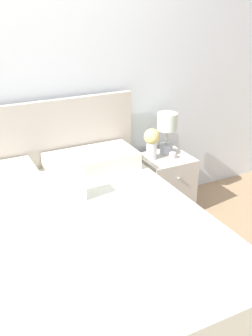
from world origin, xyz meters
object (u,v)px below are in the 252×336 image
object	(u,v)px
flower_vase	(152,141)
teacup	(172,156)
nightstand	(165,184)
bed	(74,257)
table_lamp	(167,127)

from	to	relation	value
flower_vase	teacup	xyz separation A→B (m)	(0.16, -0.08, -0.14)
nightstand	flower_vase	distance (m)	0.45
bed	nightstand	world-z (taller)	bed
nightstand	teacup	xyz separation A→B (m)	(0.03, -0.05, 0.28)
bed	table_lamp	distance (m)	1.46
nightstand	flower_vase	xyz separation A→B (m)	(-0.13, 0.03, 0.43)
nightstand	teacup	distance (m)	0.29
bed	flower_vase	world-z (taller)	bed
bed	flower_vase	bearing A→B (deg)	36.19
bed	nightstand	distance (m)	1.30
table_lamp	flower_vase	world-z (taller)	table_lamp
bed	flower_vase	distance (m)	1.27
flower_vase	teacup	bearing A→B (deg)	-24.95
bed	table_lamp	size ratio (longest dim) A/B	5.29
table_lamp	flower_vase	size ratio (longest dim) A/B	1.36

